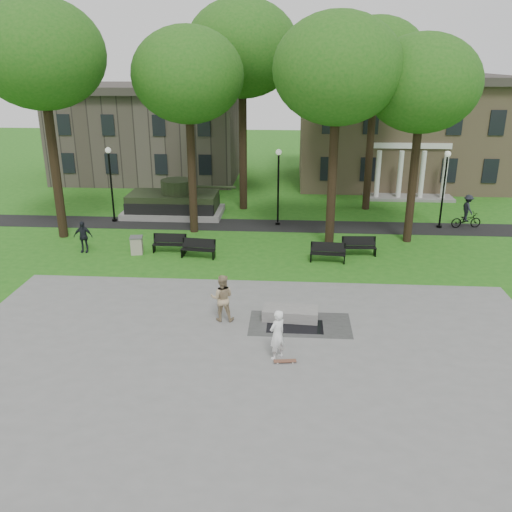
{
  "coord_description": "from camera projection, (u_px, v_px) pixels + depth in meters",
  "views": [
    {
      "loc": [
        1.36,
        -20.48,
        9.89
      ],
      "look_at": [
        -0.21,
        2.62,
        1.4
      ],
      "focal_mm": 38.0,
      "sensor_mm": 36.0,
      "label": 1
    }
  ],
  "objects": [
    {
      "name": "ground",
      "position": [
        257.0,
        309.0,
        22.67
      ],
      "size": [
        120.0,
        120.0,
        0.0
      ],
      "primitive_type": "plane",
      "color": "#206016",
      "rests_on": "ground"
    },
    {
      "name": "park_bench_2",
      "position": [
        328.0,
        252.0,
        27.77
      ],
      "size": [
        1.83,
        0.68,
        1.0
      ],
      "rotation": [
        0.0,
        0.0,
        -0.09
      ],
      "color": "black",
      "rests_on": "ground"
    },
    {
      "name": "pedestrian_walker",
      "position": [
        83.0,
        237.0,
        29.05
      ],
      "size": [
        1.03,
        0.47,
        1.73
      ],
      "primitive_type": "imported",
      "rotation": [
        0.0,
        0.0,
        0.05
      ],
      "color": "black",
      "rests_on": "ground"
    },
    {
      "name": "lamp_left",
      "position": [
        111.0,
        178.0,
        33.87
      ],
      "size": [
        0.36,
        0.36,
        4.73
      ],
      "color": "black",
      "rests_on": "ground"
    },
    {
      "name": "tree_4",
      "position": [
        242.0,
        49.0,
        34.21
      ],
      "size": [
        7.2,
        7.2,
        13.5
      ],
      "color": "black",
      "rests_on": "ground"
    },
    {
      "name": "plaza",
      "position": [
        247.0,
        374.0,
        17.99
      ],
      "size": [
        22.0,
        16.0,
        0.02
      ],
      "primitive_type": "cube",
      "color": "gray",
      "rests_on": "ground"
    },
    {
      "name": "footpath",
      "position": [
        270.0,
        226.0,
        33.91
      ],
      "size": [
        44.0,
        2.6,
        0.01
      ],
      "primitive_type": "cube",
      "color": "black",
      "rests_on": "ground"
    },
    {
      "name": "tank_monument",
      "position": [
        174.0,
        203.0,
        35.9
      ],
      "size": [
        7.45,
        3.4,
        2.4
      ],
      "color": "gray",
      "rests_on": "ground"
    },
    {
      "name": "puddle",
      "position": [
        295.0,
        326.0,
        21.15
      ],
      "size": [
        2.2,
        1.2,
        0.0
      ],
      "primitive_type": "cube",
      "color": "black",
      "rests_on": "plaza"
    },
    {
      "name": "building_right",
      "position": [
        398.0,
        129.0,
        44.89
      ],
      "size": [
        17.0,
        12.0,
        8.6
      ],
      "color": "#9E8460",
      "rests_on": "ground"
    },
    {
      "name": "skateboarder",
      "position": [
        277.0,
        335.0,
        18.61
      ],
      "size": [
        0.78,
        0.78,
        1.83
      ],
      "primitive_type": "imported",
      "rotation": [
        0.0,
        0.0,
        3.92
      ],
      "color": "white",
      "rests_on": "plaza"
    },
    {
      "name": "cyclist",
      "position": [
        467.0,
        214.0,
        33.24
      ],
      "size": [
        1.94,
        1.13,
        2.08
      ],
      "rotation": [
        0.0,
        0.0,
        1.73
      ],
      "color": "black",
      "rests_on": "ground"
    },
    {
      "name": "skateboard",
      "position": [
        285.0,
        362.0,
        18.63
      ],
      "size": [
        0.8,
        0.3,
        0.07
      ],
      "primitive_type": "cube",
      "rotation": [
        0.0,
        0.0,
        0.13
      ],
      "color": "brown",
      "rests_on": "plaza"
    },
    {
      "name": "lamp_right",
      "position": [
        444.0,
        183.0,
        32.56
      ],
      "size": [
        0.36,
        0.36,
        4.73
      ],
      "color": "black",
      "rests_on": "ground"
    },
    {
      "name": "tree_1",
      "position": [
        188.0,
        76.0,
        29.71
      ],
      "size": [
        6.2,
        6.2,
        11.63
      ],
      "color": "black",
      "rests_on": "ground"
    },
    {
      "name": "tree_0",
      "position": [
        41.0,
        55.0,
        28.42
      ],
      "size": [
        6.8,
        6.8,
        12.97
      ],
      "color": "black",
      "rests_on": "ground"
    },
    {
      "name": "trash_bin",
      "position": [
        137.0,
        245.0,
        28.92
      ],
      "size": [
        0.76,
        0.76,
        0.96
      ],
      "rotation": [
        0.0,
        0.0,
        0.16
      ],
      "color": "#A39C86",
      "rests_on": "ground"
    },
    {
      "name": "tree_5",
      "position": [
        376.0,
        62.0,
        34.39
      ],
      "size": [
        6.4,
        6.4,
        12.44
      ],
      "color": "black",
      "rests_on": "ground"
    },
    {
      "name": "tree_3",
      "position": [
        423.0,
        84.0,
        28.1
      ],
      "size": [
        6.0,
        6.0,
        11.19
      ],
      "color": "black",
      "rests_on": "ground"
    },
    {
      "name": "friend_watching",
      "position": [
        222.0,
        298.0,
        21.36
      ],
      "size": [
        0.96,
        0.76,
        1.93
      ],
      "primitive_type": "imported",
      "rotation": [
        0.0,
        0.0,
        3.18
      ],
      "color": "tan",
      "rests_on": "plaza"
    },
    {
      "name": "park_bench_0",
      "position": [
        170.0,
        243.0,
        29.17
      ],
      "size": [
        1.8,
        0.53,
        1.0
      ],
      "rotation": [
        0.0,
        0.0,
        -0.01
      ],
      "color": "black",
      "rests_on": "ground"
    },
    {
      "name": "lamp_mid",
      "position": [
        278.0,
        181.0,
        33.2
      ],
      "size": [
        0.36,
        0.36,
        4.73
      ],
      "color": "black",
      "rests_on": "ground"
    },
    {
      "name": "park_bench_1",
      "position": [
        198.0,
        248.0,
        28.38
      ],
      "size": [
        1.84,
        0.72,
        1.0
      ],
      "rotation": [
        0.0,
        0.0,
        -0.11
      ],
      "color": "black",
      "rests_on": "ground"
    },
    {
      "name": "tree_2",
      "position": [
        338.0,
        70.0,
        27.21
      ],
      "size": [
        6.6,
        6.6,
        12.16
      ],
      "color": "black",
      "rests_on": "ground"
    },
    {
      "name": "building_left",
      "position": [
        151.0,
        135.0,
        46.96
      ],
      "size": [
        15.0,
        10.0,
        7.2
      ],
      "primitive_type": "cube",
      "color": "#4C443D",
      "rests_on": "ground"
    },
    {
      "name": "park_bench_3",
      "position": [
        359.0,
        246.0,
        28.71
      ],
      "size": [
        1.82,
        0.62,
        1.0
      ],
      "rotation": [
        0.0,
        0.0,
        0.05
      ],
      "color": "black",
      "rests_on": "ground"
    },
    {
      "name": "concrete_block",
      "position": [
        290.0,
        313.0,
        21.72
      ],
      "size": [
        2.26,
        1.15,
        0.45
      ],
      "primitive_type": "cube",
      "rotation": [
        0.0,
        0.0,
        -0.07
      ],
      "color": "gray",
      "rests_on": "plaza"
    }
  ]
}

